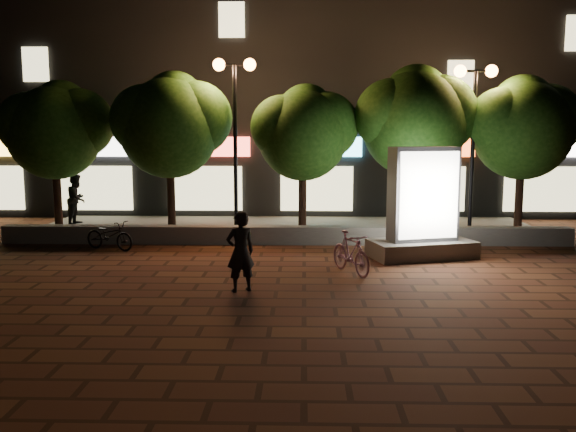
{
  "coord_description": "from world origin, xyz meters",
  "views": [
    {
      "loc": [
        0.55,
        -12.93,
        3.18
      ],
      "look_at": [
        0.16,
        1.5,
        1.15
      ],
      "focal_mm": 38.0,
      "sensor_mm": 36.0,
      "label": 1
    }
  ],
  "objects_px": {
    "tree_far_left": "(56,127)",
    "ad_kiosk": "(423,213)",
    "tree_mid": "(304,129)",
    "rider": "(240,252)",
    "tree_right": "(416,117)",
    "street_lamp_left": "(235,101)",
    "street_lamp_right": "(474,106)",
    "tree_left": "(171,122)",
    "scooter_pink": "(351,253)",
    "pedestrian": "(77,199)",
    "scooter_parked": "(110,235)",
    "tree_far_right": "(524,124)"
  },
  "relations": [
    {
      "from": "tree_far_right",
      "to": "scooter_parked",
      "type": "bearing_deg",
      "value": -168.12
    },
    {
      "from": "rider",
      "to": "tree_right",
      "type": "bearing_deg",
      "value": -150.83
    },
    {
      "from": "ad_kiosk",
      "to": "scooter_parked",
      "type": "distance_m",
      "value": 8.25
    },
    {
      "from": "ad_kiosk",
      "to": "scooter_parked",
      "type": "relative_size",
      "value": 1.87
    },
    {
      "from": "street_lamp_left",
      "to": "rider",
      "type": "height_order",
      "value": "street_lamp_left"
    },
    {
      "from": "tree_far_right",
      "to": "rider",
      "type": "height_order",
      "value": "tree_far_right"
    },
    {
      "from": "scooter_parked",
      "to": "scooter_pink",
      "type": "bearing_deg",
      "value": -89.82
    },
    {
      "from": "tree_far_right",
      "to": "pedestrian",
      "type": "xyz_separation_m",
      "value": [
        -14.08,
        1.56,
        -2.45
      ]
    },
    {
      "from": "tree_right",
      "to": "scooter_parked",
      "type": "xyz_separation_m",
      "value": [
        -8.52,
        -2.46,
        -3.17
      ]
    },
    {
      "from": "street_lamp_left",
      "to": "rider",
      "type": "bearing_deg",
      "value": -82.87
    },
    {
      "from": "rider",
      "to": "tree_mid",
      "type": "bearing_deg",
      "value": -126.99
    },
    {
      "from": "tree_right",
      "to": "scooter_pink",
      "type": "distance_m",
      "value": 6.34
    },
    {
      "from": "street_lamp_right",
      "to": "rider",
      "type": "xyz_separation_m",
      "value": [
        -6.21,
        -6.35,
        -3.09
      ]
    },
    {
      "from": "tree_left",
      "to": "tree_mid",
      "type": "height_order",
      "value": "tree_left"
    },
    {
      "from": "rider",
      "to": "tree_left",
      "type": "bearing_deg",
      "value": -93.71
    },
    {
      "from": "tree_right",
      "to": "scooter_pink",
      "type": "bearing_deg",
      "value": -114.15
    },
    {
      "from": "street_lamp_right",
      "to": "rider",
      "type": "relative_size",
      "value": 3.1
    },
    {
      "from": "tree_mid",
      "to": "scooter_parked",
      "type": "xyz_separation_m",
      "value": [
        -5.21,
        -2.46,
        -2.82
      ]
    },
    {
      "from": "tree_mid",
      "to": "tree_right",
      "type": "height_order",
      "value": "tree_right"
    },
    {
      "from": "street_lamp_left",
      "to": "scooter_parked",
      "type": "xyz_separation_m",
      "value": [
        -3.16,
        -2.2,
        -3.63
      ]
    },
    {
      "from": "tree_far_right",
      "to": "scooter_pink",
      "type": "xyz_separation_m",
      "value": [
        -5.46,
        -5.05,
        -2.9
      ]
    },
    {
      "from": "scooter_parked",
      "to": "tree_far_right",
      "type": "bearing_deg",
      "value": -55.48
    },
    {
      "from": "tree_far_left",
      "to": "scooter_parked",
      "type": "relative_size",
      "value": 3.06
    },
    {
      "from": "tree_right",
      "to": "street_lamp_right",
      "type": "xyz_separation_m",
      "value": [
        1.64,
        -0.26,
        0.33
      ]
    },
    {
      "from": "tree_mid",
      "to": "ad_kiosk",
      "type": "relative_size",
      "value": 1.6
    },
    {
      "from": "tree_mid",
      "to": "street_lamp_right",
      "type": "distance_m",
      "value": 5.0
    },
    {
      "from": "pedestrian",
      "to": "street_lamp_left",
      "type": "bearing_deg",
      "value": -105.26
    },
    {
      "from": "tree_right",
      "to": "tree_far_left",
      "type": "bearing_deg",
      "value": -180.0
    },
    {
      "from": "street_lamp_left",
      "to": "street_lamp_right",
      "type": "height_order",
      "value": "street_lamp_left"
    },
    {
      "from": "scooter_pink",
      "to": "rider",
      "type": "height_order",
      "value": "rider"
    },
    {
      "from": "tree_left",
      "to": "pedestrian",
      "type": "height_order",
      "value": "tree_left"
    },
    {
      "from": "ad_kiosk",
      "to": "pedestrian",
      "type": "relative_size",
      "value": 1.68
    },
    {
      "from": "scooter_pink",
      "to": "scooter_parked",
      "type": "bearing_deg",
      "value": 131.49
    },
    {
      "from": "tree_far_right",
      "to": "tree_left",
      "type": "bearing_deg",
      "value": 180.0
    },
    {
      "from": "tree_far_right",
      "to": "street_lamp_left",
      "type": "bearing_deg",
      "value": -178.24
    },
    {
      "from": "tree_mid",
      "to": "ad_kiosk",
      "type": "distance_m",
      "value": 4.84
    },
    {
      "from": "street_lamp_left",
      "to": "street_lamp_right",
      "type": "distance_m",
      "value": 7.0
    },
    {
      "from": "tree_far_right",
      "to": "street_lamp_left",
      "type": "distance_m",
      "value": 8.58
    },
    {
      "from": "tree_far_left",
      "to": "tree_right",
      "type": "xyz_separation_m",
      "value": [
        10.8,
        0.0,
        0.27
      ]
    },
    {
      "from": "street_lamp_left",
      "to": "scooter_pink",
      "type": "relative_size",
      "value": 3.29
    },
    {
      "from": "street_lamp_left",
      "to": "tree_right",
      "type": "bearing_deg",
      "value": 2.81
    },
    {
      "from": "tree_right",
      "to": "scooter_parked",
      "type": "relative_size",
      "value": 3.35
    },
    {
      "from": "ad_kiosk",
      "to": "rider",
      "type": "relative_size",
      "value": 1.76
    },
    {
      "from": "tree_far_right",
      "to": "tree_far_left",
      "type": "bearing_deg",
      "value": -180.0
    },
    {
      "from": "street_lamp_right",
      "to": "ad_kiosk",
      "type": "height_order",
      "value": "street_lamp_right"
    },
    {
      "from": "rider",
      "to": "scooter_parked",
      "type": "height_order",
      "value": "rider"
    },
    {
      "from": "tree_right",
      "to": "street_lamp_left",
      "type": "height_order",
      "value": "street_lamp_left"
    },
    {
      "from": "tree_far_left",
      "to": "ad_kiosk",
      "type": "relative_size",
      "value": 1.64
    },
    {
      "from": "street_lamp_left",
      "to": "rider",
      "type": "relative_size",
      "value": 3.23
    },
    {
      "from": "tree_far_left",
      "to": "tree_left",
      "type": "relative_size",
      "value": 0.95
    }
  ]
}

